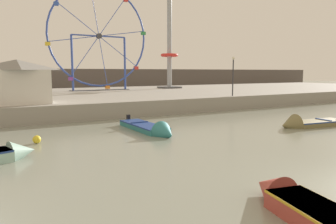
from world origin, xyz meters
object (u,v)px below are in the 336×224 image
at_px(promenade_lamp_near, 233,70).
at_px(motorboat_faded_red, 315,214).
at_px(mooring_buoy_orange, 37,139).
at_px(motorboat_teal_painted, 153,129).
at_px(motorboat_olive_wood, 305,124).
at_px(ferris_wheel_blue_frame, 99,38).
at_px(carnival_booth_white_ticket, 18,81).
at_px(drop_tower_steel_tower, 169,46).

bearing_deg(promenade_lamp_near, motorboat_faded_red, -126.69).
xyz_separation_m(promenade_lamp_near, mooring_buoy_orange, (-19.97, -7.15, -3.76)).
bearing_deg(motorboat_teal_painted, motorboat_olive_wood, 70.69).
distance_m(motorboat_faded_red, mooring_buoy_orange, 14.14).
bearing_deg(ferris_wheel_blue_frame, promenade_lamp_near, -62.87).
bearing_deg(ferris_wheel_blue_frame, carnival_booth_white_ticket, -127.35).
height_order(ferris_wheel_blue_frame, promenade_lamp_near, ferris_wheel_blue_frame).
height_order(motorboat_faded_red, ferris_wheel_blue_frame, ferris_wheel_blue_frame).
bearing_deg(motorboat_teal_painted, mooring_buoy_orange, -93.39).
height_order(motorboat_teal_painted, carnival_booth_white_ticket, carnival_booth_white_ticket).
height_order(motorboat_teal_painted, drop_tower_steel_tower, drop_tower_steel_tower).
distance_m(motorboat_olive_wood, promenade_lamp_near, 11.85).
distance_m(motorboat_teal_painted, mooring_buoy_orange, 6.85).
relative_size(motorboat_teal_painted, mooring_buoy_orange, 14.20).
relative_size(drop_tower_steel_tower, mooring_buoy_orange, 35.91).
bearing_deg(drop_tower_steel_tower, ferris_wheel_blue_frame, -177.89).
bearing_deg(promenade_lamp_near, drop_tower_steel_tower, 81.88).
xyz_separation_m(drop_tower_steel_tower, promenade_lamp_near, (-2.46, -17.22, -3.68)).
bearing_deg(carnival_booth_white_ticket, motorboat_olive_wood, -39.22).
relative_size(drop_tower_steel_tower, carnival_booth_white_ticket, 3.20).
height_order(motorboat_teal_painted, ferris_wheel_blue_frame, ferris_wheel_blue_frame).
bearing_deg(drop_tower_steel_tower, mooring_buoy_orange, -132.63).
height_order(motorboat_olive_wood, mooring_buoy_orange, motorboat_olive_wood).
height_order(ferris_wheel_blue_frame, drop_tower_steel_tower, drop_tower_steel_tower).
height_order(ferris_wheel_blue_frame, carnival_booth_white_ticket, ferris_wheel_blue_frame).
xyz_separation_m(motorboat_olive_wood, ferris_wheel_blue_frame, (-5.75, 27.67, 8.14)).
relative_size(ferris_wheel_blue_frame, drop_tower_steel_tower, 0.88).
relative_size(ferris_wheel_blue_frame, mooring_buoy_orange, 31.61).
xyz_separation_m(motorboat_faded_red, motorboat_teal_painted, (2.13, 13.04, -0.08)).
relative_size(carnival_booth_white_ticket, mooring_buoy_orange, 11.24).
bearing_deg(mooring_buoy_orange, motorboat_faded_red, -70.54).
distance_m(motorboat_faded_red, ferris_wheel_blue_frame, 38.73).
distance_m(carnival_booth_white_ticket, promenade_lamp_near, 20.09).
bearing_deg(mooring_buoy_orange, motorboat_olive_wood, -12.22).
bearing_deg(promenade_lamp_near, carnival_booth_white_ticket, 174.54).
bearing_deg(carnival_booth_white_ticket, motorboat_teal_painted, -56.29).
bearing_deg(carnival_booth_white_ticket, mooring_buoy_orange, -92.47).
bearing_deg(motorboat_faded_red, ferris_wheel_blue_frame, 2.93).
distance_m(motorboat_faded_red, drop_tower_steel_tower, 42.31).
xyz_separation_m(motorboat_olive_wood, carnival_booth_white_ticket, (-17.12, 12.77, 2.93)).
bearing_deg(mooring_buoy_orange, ferris_wheel_blue_frame, 64.63).
xyz_separation_m(motorboat_faded_red, promenade_lamp_near, (15.26, 20.49, 3.69)).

